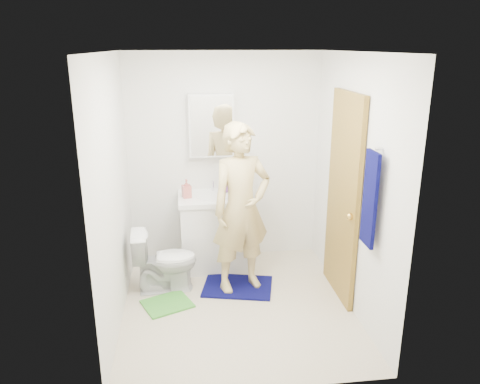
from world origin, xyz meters
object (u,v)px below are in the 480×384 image
at_px(vanity_cabinet, 215,233).
at_px(man, 241,209).
at_px(medicine_cabinet, 211,125).
at_px(toothbrush_cup, 225,189).
at_px(soap_dispenser, 186,189).
at_px(toilet, 165,260).
at_px(towel, 370,199).

relative_size(vanity_cabinet, man, 0.46).
bearing_deg(medicine_cabinet, toothbrush_cup, -40.58).
distance_m(soap_dispenser, man, 0.77).
bearing_deg(soap_dispenser, toilet, -118.04).
height_order(medicine_cabinet, toilet, medicine_cabinet).
xyz_separation_m(vanity_cabinet, soap_dispenser, (-0.30, -0.02, 0.55)).
bearing_deg(towel, toothbrush_cup, 123.26).
bearing_deg(man, medicine_cabinet, 87.46).
distance_m(vanity_cabinet, medicine_cabinet, 1.22).
bearing_deg(toothbrush_cup, vanity_cabinet, -140.35).
bearing_deg(vanity_cabinet, towel, -51.53).
height_order(medicine_cabinet, soap_dispenser, medicine_cabinet).
bearing_deg(toilet, toothbrush_cup, -51.63).
xyz_separation_m(toothbrush_cup, man, (0.10, -0.68, -0.00)).
relative_size(towel, toilet, 1.21).
xyz_separation_m(vanity_cabinet, man, (0.24, -0.57, 0.49)).
bearing_deg(vanity_cabinet, medicine_cabinet, 90.00).
distance_m(toilet, man, 0.97).
bearing_deg(towel, medicine_cabinet, 124.61).
height_order(vanity_cabinet, toilet, vanity_cabinet).
bearing_deg(soap_dispenser, towel, -44.64).
bearing_deg(vanity_cabinet, man, -67.66).
bearing_deg(toothbrush_cup, medicine_cabinet, 139.42).
xyz_separation_m(towel, toothbrush_cup, (-1.05, 1.60, -0.36)).
distance_m(toothbrush_cup, man, 0.69).
distance_m(towel, man, 1.36).
relative_size(towel, soap_dispenser, 3.90).
relative_size(toilet, soap_dispenser, 3.22).
xyz_separation_m(medicine_cabinet, towel, (1.18, -1.71, -0.35)).
relative_size(medicine_cabinet, soap_dispenser, 3.41).
distance_m(vanity_cabinet, towel, 2.08).
distance_m(vanity_cabinet, soap_dispenser, 0.63).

